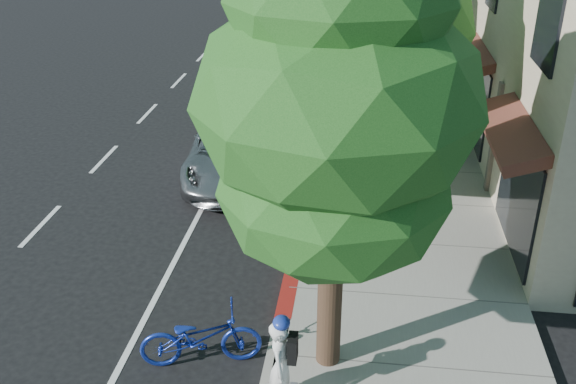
% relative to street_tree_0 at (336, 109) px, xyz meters
% --- Properties ---
extents(ground, '(120.00, 120.00, 0.00)m').
position_rel_street_tree_0_xyz_m(ground, '(-0.90, 2.00, -4.59)').
color(ground, black).
rests_on(ground, ground).
extents(sidewalk, '(4.60, 56.00, 0.15)m').
position_rel_street_tree_0_xyz_m(sidewalk, '(1.40, 10.00, -4.51)').
color(sidewalk, gray).
rests_on(sidewalk, ground).
extents(curb, '(0.30, 56.00, 0.15)m').
position_rel_street_tree_0_xyz_m(curb, '(-0.90, 10.00, -4.51)').
color(curb, '#9E998E').
rests_on(curb, ground).
extents(curb_red_segment, '(0.32, 4.00, 0.15)m').
position_rel_street_tree_0_xyz_m(curb_red_segment, '(-0.90, 3.00, -4.51)').
color(curb_red_segment, maroon).
rests_on(curb_red_segment, ground).
extents(street_tree_0, '(4.09, 4.09, 7.30)m').
position_rel_street_tree_0_xyz_m(street_tree_0, '(0.00, 0.00, 0.00)').
color(street_tree_0, black).
rests_on(street_tree_0, ground).
extents(street_tree_1, '(5.45, 5.45, 7.48)m').
position_rel_street_tree_0_xyz_m(street_tree_1, '(0.00, 6.00, -0.17)').
color(street_tree_1, black).
rests_on(street_tree_1, ground).
extents(cyclist, '(0.44, 0.62, 1.60)m').
position_rel_street_tree_0_xyz_m(cyclist, '(-0.65, -1.00, -3.79)').
color(cyclist, silver).
rests_on(cyclist, ground).
extents(bicycle, '(2.16, 1.18, 1.08)m').
position_rel_street_tree_0_xyz_m(bicycle, '(-2.13, -0.17, -4.05)').
color(bicycle, '#162C99').
rests_on(bicycle, ground).
extents(silver_suv, '(3.21, 5.77, 1.53)m').
position_rel_street_tree_0_xyz_m(silver_suv, '(-3.06, 7.50, -3.83)').
color(silver_suv, '#999A9D').
rests_on(silver_suv, ground).
extents(dark_sedan, '(2.16, 4.76, 1.51)m').
position_rel_street_tree_0_xyz_m(dark_sedan, '(-1.73, 16.07, -3.83)').
color(dark_sedan, black).
rests_on(dark_sedan, ground).
extents(white_pickup, '(3.18, 6.53, 1.83)m').
position_rel_street_tree_0_xyz_m(white_pickup, '(-3.05, 19.07, -3.67)').
color(white_pickup, silver).
rests_on(white_pickup, ground).
extents(dark_suv_far, '(1.99, 4.87, 1.65)m').
position_rel_street_tree_0_xyz_m(dark_suv_far, '(-1.83, 27.76, -3.76)').
color(dark_suv_far, black).
rests_on(dark_suv_far, ground).
extents(pedestrian, '(1.05, 0.97, 1.74)m').
position_rel_street_tree_0_xyz_m(pedestrian, '(0.77, 13.76, -3.57)').
color(pedestrian, black).
rests_on(pedestrian, sidewalk).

